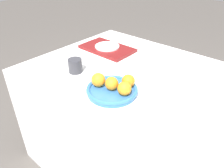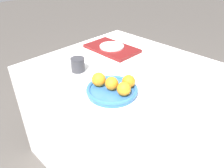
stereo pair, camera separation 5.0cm
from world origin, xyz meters
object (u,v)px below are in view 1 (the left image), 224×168
serving_tray (107,49)px  orange_2 (124,89)px  side_plate (107,46)px  water_glass (169,113)px  orange_0 (112,83)px  orange_3 (128,81)px  orange_1 (98,80)px  napkin (172,83)px  fruit_platter (112,90)px  cup_0 (75,66)px

serving_tray → orange_2: bearing=-40.1°
serving_tray → side_plate: 0.02m
water_glass → orange_2: bearing=171.9°
water_glass → side_plate: 0.77m
orange_0 → orange_3: same height
orange_1 → water_glass: size_ratio=0.53×
napkin → orange_1: bearing=-130.3°
fruit_platter → orange_3: 0.09m
cup_0 → orange_3: bearing=7.1°
cup_0 → fruit_platter: bearing=-5.0°
orange_3 → cup_0: (-0.33, -0.04, -0.01)m
orange_0 → orange_3: size_ratio=1.00×
orange_0 → side_plate: size_ratio=0.39×
orange_2 → serving_tray: 0.56m
orange_0 → cup_0: bearing=174.8°
fruit_platter → orange_0: 0.04m
fruit_platter → serving_tray: 0.51m
orange_3 → orange_0: bearing=-123.4°
fruit_platter → cup_0: size_ratio=3.17×
orange_2 → side_plate: (-0.42, 0.36, -0.03)m
orange_2 → cup_0: orange_2 is taller
serving_tray → side_plate: size_ratio=2.14×
fruit_platter → orange_0: bearing=-149.1°
orange_3 → water_glass: (0.26, -0.10, 0.01)m
fruit_platter → orange_2: (0.07, 0.00, 0.04)m
water_glass → side_plate: (-0.66, 0.39, -0.04)m
orange_1 → orange_2: orange_1 is taller
side_plate → cup_0: (0.07, -0.34, 0.01)m
fruit_platter → serving_tray: (-0.36, 0.36, -0.01)m
orange_1 → orange_0: bearing=16.0°
orange_0 → orange_2: same height
water_glass → napkin: 0.32m
orange_2 → napkin: size_ratio=0.44×
orange_0 → water_glass: (0.30, -0.03, 0.01)m
side_plate → orange_2: bearing=-40.1°
orange_3 → orange_2: bearing=-67.3°
orange_3 → water_glass: size_ratio=0.50×
orange_3 → cup_0: 0.33m
orange_0 → side_plate: (-0.35, 0.36, -0.03)m
cup_0 → orange_0: bearing=-5.2°
orange_0 → water_glass: size_ratio=0.50×
orange_1 → orange_3: size_ratio=1.07×
orange_1 → serving_tray: orange_1 is taller
orange_1 → water_glass: 0.37m
cup_0 → water_glass: bearing=-5.3°
napkin → cup_0: bearing=-152.6°
water_glass → orange_0: bearing=174.6°
orange_0 → orange_1: bearing=-164.0°
orange_3 → orange_1: bearing=-142.0°
orange_2 → napkin: (0.10, 0.26, -0.05)m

